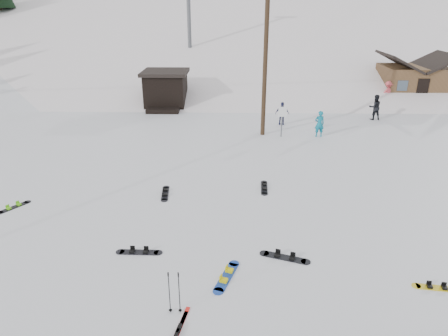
{
  "coord_description": "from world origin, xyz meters",
  "views": [
    {
      "loc": [
        0.16,
        -9.53,
        7.57
      ],
      "look_at": [
        -0.17,
        5.23,
        1.4
      ],
      "focal_mm": 32.0,
      "sensor_mm": 36.0,
      "label": 1
    }
  ],
  "objects_px": {
    "utility_pole": "(265,56)",
    "hero_skis": "(178,332)",
    "hero_snowboard": "(227,276)",
    "cabin": "(412,81)"
  },
  "relations": [
    {
      "from": "hero_skis",
      "to": "utility_pole",
      "type": "bearing_deg",
      "value": 89.48
    },
    {
      "from": "utility_pole",
      "to": "cabin",
      "type": "height_order",
      "value": "utility_pole"
    },
    {
      "from": "hero_snowboard",
      "to": "hero_skis",
      "type": "distance_m",
      "value": 2.49
    },
    {
      "from": "utility_pole",
      "to": "hero_skis",
      "type": "distance_m",
      "value": 17.0
    },
    {
      "from": "utility_pole",
      "to": "hero_skis",
      "type": "relative_size",
      "value": 4.97
    },
    {
      "from": "cabin",
      "to": "hero_snowboard",
      "type": "relative_size",
      "value": 3.34
    },
    {
      "from": "utility_pole",
      "to": "hero_snowboard",
      "type": "height_order",
      "value": "utility_pole"
    },
    {
      "from": "utility_pole",
      "to": "hero_skis",
      "type": "height_order",
      "value": "utility_pole"
    },
    {
      "from": "utility_pole",
      "to": "hero_snowboard",
      "type": "xyz_separation_m",
      "value": [
        -1.98,
        -13.85,
        -4.65
      ]
    },
    {
      "from": "cabin",
      "to": "hero_skis",
      "type": "bearing_deg",
      "value": -121.81
    }
  ]
}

